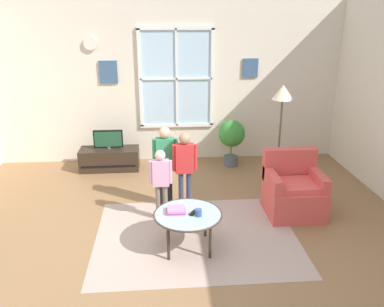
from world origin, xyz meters
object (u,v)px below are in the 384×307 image
Objects in this scene: armchair at (293,191)px; book_stack at (176,210)px; floor_lamp at (282,103)px; coffee_table at (188,216)px; potted_plant_by_window at (232,136)px; person_pink_shirt at (161,177)px; tv_stand at (110,159)px; person_green_shirt at (165,157)px; cup at (198,213)px; person_red_shirt at (185,163)px; remote_near_books at (193,213)px; television at (108,139)px.

armchair is 1.84m from book_stack.
floor_lamp reaches higher than armchair.
coffee_table is 2.36m from floor_lamp.
person_pink_shirt is at bearing -123.76° from potted_plant_by_window.
armchair is (2.77, -1.87, 0.13)m from tv_stand.
book_stack is 0.19× the size of person_green_shirt.
person_pink_shirt is (-1.85, -0.06, 0.30)m from armchair.
cup is at bearing -23.00° from book_stack.
person_red_shirt reaches higher than cup.
person_red_shirt is at bearing -159.62° from floor_lamp.
remote_near_books is at bearing -87.61° from person_red_shirt.
person_red_shirt is (1.26, -1.69, 0.53)m from tv_stand.
floor_lamp is (1.52, 1.52, 0.99)m from coffee_table.
potted_plant_by_window is (0.96, 1.69, -0.16)m from person_red_shirt.
tv_stand is at bearing 145.93° from armchair.
person_red_shirt is at bearing -34.00° from person_green_shirt.
potted_plant_by_window reaches higher than television.
potted_plant_by_window is at bearing 114.95° from floor_lamp.
person_pink_shirt is (0.92, -1.93, 0.06)m from television.
person_red_shirt is at bearing 95.20° from cup.
person_pink_shirt is at bearing 118.72° from cup.
potted_plant_by_window is (-0.55, 1.88, 0.24)m from armchair.
coffee_table is 0.68× the size of person_green_shirt.
cup is at bearing -63.54° from television.
television is at bearing -179.73° from potted_plant_by_window.
floor_lamp is at bearing 46.31° from remote_near_books.
television is at bearing 115.52° from person_pink_shirt.
remote_near_books is 2.31m from floor_lamp.
person_green_shirt is at bearing 106.58° from cup.
person_green_shirt is at bearing 95.26° from book_stack.
remote_near_books is at bearing -109.11° from potted_plant_by_window.
cup is 0.59× the size of remote_near_books.
cup is 1.28m from person_green_shirt.
tv_stand is at bearing 116.44° from cup.
person_red_shirt is 1.15× the size of person_pink_shirt.
tv_stand is 2.84m from book_stack.
book_stack is 0.96m from person_red_shirt.
floor_lamp is at bearing 12.05° from person_green_shirt.
armchair reaches higher than television.
floor_lamp is (-0.02, 0.74, 1.09)m from armchair.
potted_plant_by_window is at bearing 56.24° from person_pink_shirt.
floor_lamp is (1.66, 1.47, 0.93)m from book_stack.
potted_plant_by_window is (2.22, 0.01, -0.00)m from television.
armchair is at bearing -88.47° from floor_lamp.
cup is 0.90m from person_pink_shirt.
television reaches higher than cup.
armchair reaches higher than coffee_table.
person_red_shirt is at bearing 92.39° from remote_near_books.
floor_lamp is (1.40, 1.58, 0.92)m from cup.
armchair is 6.21× the size of remote_near_books.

